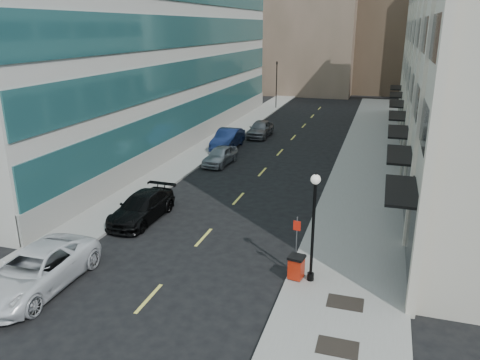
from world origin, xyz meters
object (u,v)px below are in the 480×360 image
Objects in this scene: car_black_pickup at (142,207)px; car_grey_sedan at (260,129)px; traffic_signal at (277,65)px; car_white_van at (35,270)px; sign_post at (296,238)px; car_silver_sedan at (220,156)px; trash_bin at (296,266)px; car_blue_sedan at (228,139)px; urn_planter at (397,190)px; lamppost at (314,219)px.

car_grey_sedan reaches higher than car_black_pickup.
car_white_van is (0.70, -46.70, -4.87)m from traffic_signal.
traffic_signal reaches higher than sign_post.
car_silver_sedan is at bearing 126.13° from sign_post.
car_white_van is 30.11m from car_grey_sedan.
car_silver_sedan is at bearing -86.22° from traffic_signal.
trash_bin is at bearing -71.70° from car_grey_sedan.
sign_post is (10.10, -20.64, 1.00)m from car_blue_sedan.
lamppost is at bearing -107.09° from urn_planter.
car_silver_sedan is 0.89× the size of car_grey_sedan.
car_blue_sedan reaches higher than car_grey_sedan.
car_grey_sedan is at bearing 72.16° from car_blue_sedan.
car_grey_sedan is 27.90m from lamppost.
traffic_signal reaches higher than car_blue_sedan.
traffic_signal reaches higher than car_silver_sedan.
traffic_signal reaches higher than car_black_pickup.
car_blue_sedan is 17.13m from urn_planter.
sign_post is 12.21m from urn_planter.
car_blue_sedan is at bearing 125.70° from trash_bin.
lamppost is at bearing -20.03° from car_black_pickup.
car_grey_sedan is at bearing -82.13° from traffic_signal.
car_white_van is at bearing -149.92° from trash_bin.
traffic_signal is 27.52m from car_silver_sedan.
traffic_signal is at bearing 90.28° from car_white_van.
car_blue_sedan reaches higher than car_white_van.
car_white_van is 5.75× the size of trash_bin.
lamppost is (9.22, -26.24, 2.17)m from car_grey_sedan.
car_blue_sedan is at bearing 147.22° from urn_planter.
traffic_signal reaches higher than trash_bin.
urn_planter is at bearing 72.91° from lamppost.
traffic_signal is 44.10m from sign_post.
car_silver_sedan is 18.35m from trash_bin.
car_black_pickup reaches higher than car_silver_sedan.
car_blue_sedan is (-0.64, 16.91, 0.10)m from car_black_pickup.
lamppost reaches higher than car_silver_sedan.
car_white_van is 2.26× the size of sign_post.
car_silver_sedan is 1.57× the size of sign_post.
trash_bin is (9.56, -4.07, -0.03)m from car_black_pickup.
traffic_signal is at bearing 93.52° from car_black_pickup.
sign_post reaches higher than car_black_pickup.
lamppost is (10.17, -4.02, 2.23)m from car_black_pickup.
car_white_van is at bearing -89.14° from traffic_signal.
car_black_pickup is 1.93× the size of sign_post.
urn_planter is at bearing 75.36° from sign_post.
car_silver_sedan is 0.81× the size of car_blue_sedan.
car_blue_sedan is (-1.09, 5.05, 0.14)m from car_silver_sedan.
car_blue_sedan reaches higher than car_black_pickup.
traffic_signal reaches higher than lamppost.
car_white_van is 10.95m from sign_post.
car_black_pickup is 1.00× the size of car_blue_sedan.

